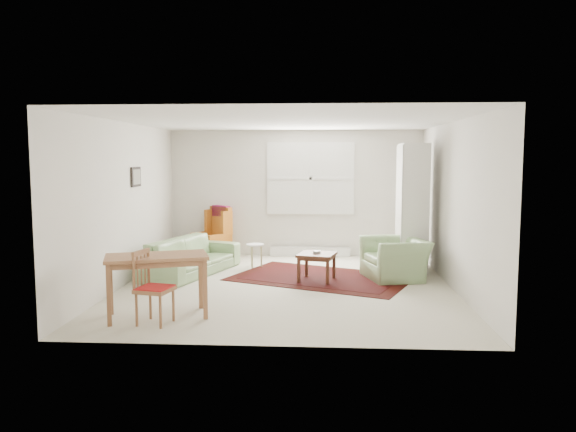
# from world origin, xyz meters

# --- Properties ---
(room) EXTENTS (5.04, 5.54, 2.51)m
(room) POSITION_xyz_m (0.02, 0.21, 1.26)
(room) COLOR beige
(room) RESTS_ON ground
(rug) EXTENTS (3.27, 2.74, 0.03)m
(rug) POSITION_xyz_m (0.53, 0.61, 0.01)
(rug) COLOR black
(rug) RESTS_ON ground
(sofa) EXTENTS (1.42, 2.21, 0.83)m
(sofa) POSITION_xyz_m (-1.67, 0.82, 0.42)
(sofa) COLOR #82A36C
(sofa) RESTS_ON ground
(armchair) EXTENTS (1.13, 1.22, 0.79)m
(armchair) POSITION_xyz_m (1.72, 0.64, 0.40)
(armchair) COLOR #82A36C
(armchair) RESTS_ON ground
(wingback_chair) EXTENTS (0.84, 0.85, 1.01)m
(wingback_chair) POSITION_xyz_m (-1.64, 2.35, 0.51)
(wingback_chair) COLOR #B4621B
(wingback_chair) RESTS_ON ground
(coffee_table) EXTENTS (0.67, 0.67, 0.45)m
(coffee_table) POSITION_xyz_m (0.45, 0.39, 0.23)
(coffee_table) COLOR #472215
(coffee_table) RESTS_ON ground
(stool) EXTENTS (0.37, 0.37, 0.42)m
(stool) POSITION_xyz_m (-0.66, 1.46, 0.21)
(stool) COLOR white
(stool) RESTS_ON ground
(cabinet) EXTENTS (0.48, 0.89, 2.20)m
(cabinet) POSITION_xyz_m (2.10, 1.38, 1.10)
(cabinet) COLOR silver
(cabinet) RESTS_ON ground
(desk) EXTENTS (1.35, 0.97, 0.77)m
(desk) POSITION_xyz_m (-1.49, -1.75, 0.39)
(desk) COLOR #95613C
(desk) RESTS_ON ground
(desk_chair) EXTENTS (0.46, 0.46, 0.88)m
(desk_chair) POSITION_xyz_m (-1.43, -2.04, 0.44)
(desk_chair) COLOR #95613C
(desk_chair) RESTS_ON ground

